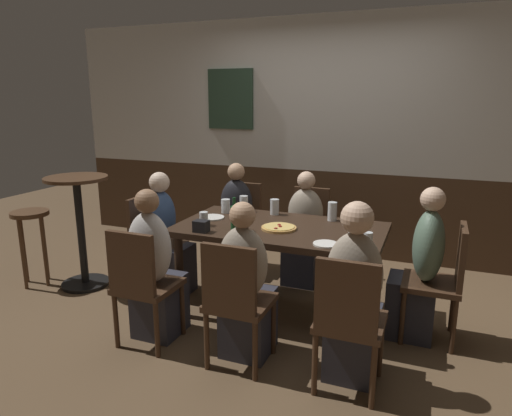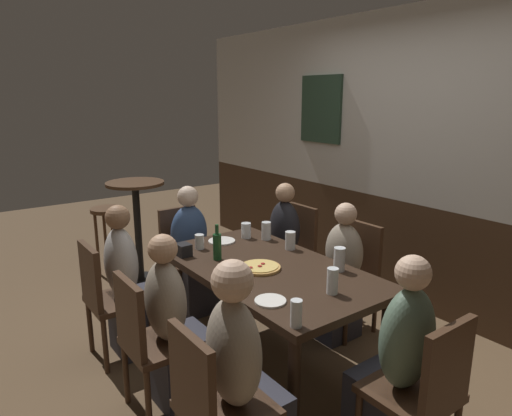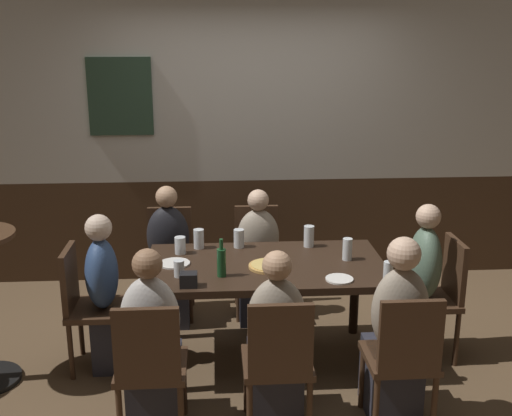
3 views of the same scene
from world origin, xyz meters
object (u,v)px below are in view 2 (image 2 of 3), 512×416
(person_right_near, at_px, (242,390))
(tumbler_water, at_px, (290,241))
(pizza, at_px, (260,267))
(pint_glass_pale, at_px, (200,242))
(plate_white_large, at_px, (222,241))
(person_mid_far, at_px, (338,281))
(chair_mid_far, at_px, (353,271))
(chair_left_far, at_px, (294,247))
(beer_glass_half, at_px, (246,231))
(chair_mid_near, at_px, (149,337))
(person_mid_near, at_px, (175,334))
(plate_white_small, at_px, (270,301))
(person_head_west, at_px, (193,259))
(tumbler_short, at_px, (266,232))
(person_head_east, at_px, (396,376))
(pint_glass_amber, at_px, (296,315))
(chair_right_near, at_px, (213,403))
(person_left_near, at_px, (130,292))
(pint_glass_stout, at_px, (339,261))
(beer_bottle_green, at_px, (217,246))
(chair_head_west, at_px, (184,251))
(chair_left_near, at_px, (107,295))
(chair_head_east, at_px, (424,389))
(side_bar_table, at_px, (138,225))
(bar_stool, at_px, (108,222))
(dining_table, at_px, (267,277))
(person_left_far, at_px, (280,254))
(condiment_caddy, at_px, (184,250))
(beer_glass_tall, at_px, (332,282))

(person_right_near, relative_size, tumbler_water, 8.53)
(pizza, relative_size, pint_glass_pale, 2.49)
(plate_white_large, bearing_deg, person_mid_far, 47.18)
(chair_mid_far, bearing_deg, chair_left_far, 180.00)
(person_mid_far, relative_size, beer_glass_half, 8.69)
(chair_mid_near, xyz_separation_m, person_right_near, (0.72, 0.16, -0.00))
(person_mid_near, height_order, plate_white_small, person_mid_near)
(person_head_west, relative_size, tumbler_short, 7.73)
(person_right_near, relative_size, person_head_west, 1.05)
(person_head_east, xyz_separation_m, pint_glass_amber, (-0.33, -0.39, 0.32))
(chair_right_near, distance_m, person_right_near, 0.16)
(person_left_near, xyz_separation_m, pint_glass_stout, (1.07, 1.04, 0.34))
(pint_glass_pale, bearing_deg, person_head_east, 6.71)
(person_mid_far, xyz_separation_m, beer_bottle_green, (-0.31, -0.92, 0.39))
(chair_head_west, height_order, person_mid_far, person_mid_far)
(person_left_near, distance_m, beer_glass_half, 1.01)
(chair_left_near, bearing_deg, plate_white_small, 25.03)
(chair_head_west, bearing_deg, chair_head_east, 0.00)
(chair_left_far, bearing_deg, person_right_near, -47.60)
(person_right_near, distance_m, beer_bottle_green, 1.20)
(chair_mid_far, relative_size, side_bar_table, 0.84)
(person_head_east, height_order, pint_glass_stout, person_head_east)
(chair_mid_near, height_order, side_bar_table, side_bar_table)
(person_mid_near, relative_size, pint_glass_amber, 7.69)
(chair_head_west, height_order, bar_stool, chair_head_west)
(person_mid_far, bearing_deg, chair_mid_near, -90.00)
(person_mid_near, xyz_separation_m, pizza, (0.01, 0.64, 0.29))
(dining_table, bearing_deg, person_head_west, 180.00)
(dining_table, xyz_separation_m, person_head_east, (1.08, 0.00, -0.18))
(person_left_far, distance_m, condiment_caddy, 1.14)
(dining_table, bearing_deg, plate_white_large, 177.38)
(person_head_east, bearing_deg, condiment_caddy, -167.09)
(side_bar_table, bearing_deg, person_left_far, 36.43)
(person_head_east, bearing_deg, side_bar_table, -176.90)
(pint_glass_amber, bearing_deg, condiment_caddy, 178.70)
(chair_left_far, bearing_deg, person_left_far, -90.00)
(chair_head_east, distance_m, bar_stool, 3.61)
(person_left_far, bearing_deg, pint_glass_pale, -81.28)
(pizza, bearing_deg, side_bar_table, -177.38)
(person_right_near, xyz_separation_m, person_head_east, (0.35, 0.71, -0.02))
(person_mid_far, distance_m, side_bar_table, 2.10)
(pizza, height_order, tumbler_short, tumbler_short)
(person_head_west, bearing_deg, pint_glass_amber, -12.21)
(chair_right_near, bearing_deg, chair_left_far, 129.65)
(bar_stool, bearing_deg, beer_glass_tall, 6.78)
(chair_head_west, height_order, pizza, chair_head_west)
(plate_white_small, bearing_deg, chair_right_near, -63.41)
(person_mid_near, bearing_deg, tumbler_short, 113.81)
(tumbler_short, bearing_deg, beer_glass_half, -141.21)
(chair_mid_far, bearing_deg, beer_glass_tall, -55.52)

